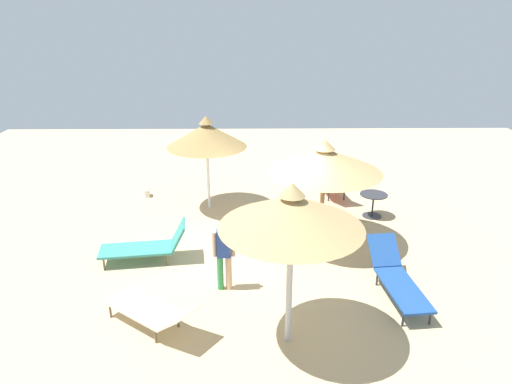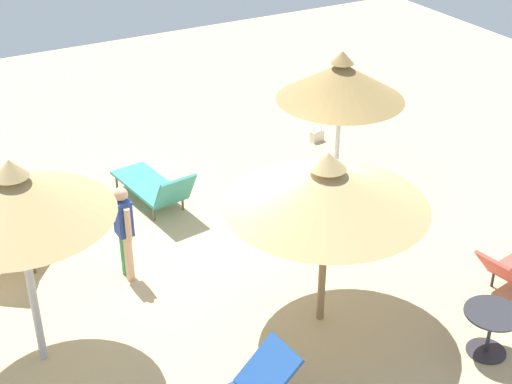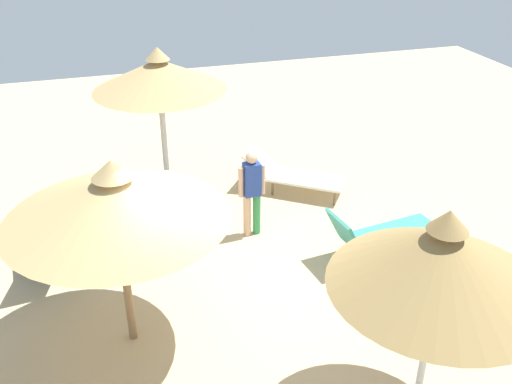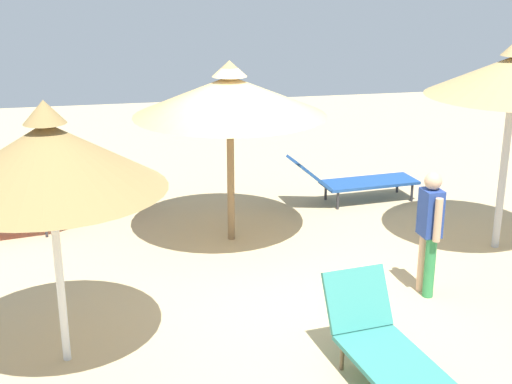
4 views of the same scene
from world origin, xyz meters
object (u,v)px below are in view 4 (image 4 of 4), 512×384
Objects in this scene: person_standing_back at (429,227)px; lounge_chair_edge at (391,352)px; parasol_umbrella_center at (230,96)px; lounge_chair_far_left at (15,209)px; side_table_round at (120,182)px; parasol_umbrella_near_right at (48,157)px; lounge_chair_far_right at (351,180)px.

lounge_chair_edge is at bearing -123.52° from person_standing_back.
person_standing_back is at bearing -48.19° from parasol_umbrella_center.
parasol_umbrella_center reaches higher than person_standing_back.
lounge_chair_edge is at bearing -51.12° from lounge_chair_far_left.
parasol_umbrella_center is 2.81m from side_table_round.
parasol_umbrella_center is at bearing 52.61° from parasol_umbrella_near_right.
lounge_chair_edge is 5.44m from lounge_chair_far_right.
parasol_umbrella_near_right is at bearing -76.79° from lounge_chair_far_left.
person_standing_back reaches higher than lounge_chair_far_right.
lounge_chair_edge is 2.68× the size of side_table_round.
parasol_umbrella_center is 3.62m from lounge_chair_far_left.
side_table_round is at bearing 112.50° from lounge_chair_edge.
parasol_umbrella_center is at bearing -14.50° from lounge_chair_far_left.
lounge_chair_edge is 1.31× the size of person_standing_back.
parasol_umbrella_near_right is 1.30× the size of lounge_chair_far_left.
parasol_umbrella_center reaches higher than side_table_round.
person_standing_back is (5.10, -3.05, 0.46)m from lounge_chair_far_left.
lounge_chair_far_right is 5.35m from lounge_chair_far_left.
lounge_chair_edge is at bearing -78.56° from parasol_umbrella_center.
person_standing_back reaches higher than lounge_chair_edge.
parasol_umbrella_near_right is 4.47m from person_standing_back.
parasol_umbrella_near_right is at bearing -127.39° from parasol_umbrella_center.
side_table_round is at bearing 29.20° from lounge_chair_far_left.
person_standing_back is (2.01, -2.25, -1.25)m from parasol_umbrella_center.
parasol_umbrella_near_right is at bearing -98.40° from side_table_round.
lounge_chair_far_left reaches higher than lounge_chair_far_right.
lounge_chair_edge is (3.04, -1.14, -1.77)m from parasol_umbrella_near_right.
lounge_chair_far_right is at bearing 4.27° from lounge_chair_far_left.
lounge_chair_far_left is (-0.87, 3.70, -1.74)m from parasol_umbrella_near_right.
parasol_umbrella_center reaches higher than lounge_chair_far_left.
side_table_round is at bearing 173.02° from lounge_chair_far_right.
lounge_chair_far_left is (-3.09, 0.80, -1.71)m from parasol_umbrella_center.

